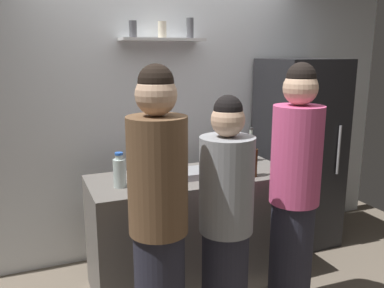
{
  "coord_description": "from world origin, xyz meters",
  "views": [
    {
      "loc": [
        -1.19,
        -2.28,
        1.85
      ],
      "look_at": [
        -0.04,
        0.52,
        1.17
      ],
      "focal_mm": 37.8,
      "sensor_mm": 36.0,
      "label": 1
    }
  ],
  "objects": [
    {
      "name": "person_grey_hoodie",
      "position": [
        -0.1,
        -0.17,
        0.79
      ],
      "size": [
        0.34,
        0.34,
        1.61
      ],
      "rotation": [
        0.0,
        0.0,
        3.15
      ],
      "color": "#262633",
      "rests_on": "ground"
    },
    {
      "name": "person_brown_jacket",
      "position": [
        -0.55,
        -0.21,
        0.9
      ],
      "size": [
        0.34,
        0.34,
        1.8
      ],
      "rotation": [
        0.0,
        0.0,
        5.3
      ],
      "color": "#262633",
      "rests_on": "ground"
    },
    {
      "name": "refrigerator",
      "position": [
        1.21,
        0.85,
        0.9
      ],
      "size": [
        0.67,
        0.68,
        1.8
      ],
      "color": "black",
      "rests_on": "ground"
    },
    {
      "name": "utensil_holder",
      "position": [
        -0.35,
        0.75,
        0.97
      ],
      "size": [
        0.1,
        0.1,
        0.21
      ],
      "color": "#B2B2B7",
      "rests_on": "counter"
    },
    {
      "name": "wine_bottle_amber_glass",
      "position": [
        0.38,
        0.32,
        1.04
      ],
      "size": [
        0.08,
        0.08,
        0.32
      ],
      "color": "#472814",
      "rests_on": "counter"
    },
    {
      "name": "back_wall_assembly",
      "position": [
        -0.0,
        1.25,
        1.3
      ],
      "size": [
        4.8,
        0.32,
        2.6
      ],
      "color": "white",
      "rests_on": "ground"
    },
    {
      "name": "counter",
      "position": [
        -0.04,
        0.52,
        0.46
      ],
      "size": [
        1.6,
        0.66,
        0.92
      ],
      "primitive_type": "cube",
      "color": "#66605B",
      "rests_on": "ground"
    },
    {
      "name": "wine_bottle_green_glass",
      "position": [
        -0.28,
        0.57,
        1.02
      ],
      "size": [
        0.08,
        0.08,
        0.29
      ],
      "color": "#19471E",
      "rests_on": "counter"
    },
    {
      "name": "wine_bottle_pale_glass",
      "position": [
        0.6,
        0.72,
        1.02
      ],
      "size": [
        0.07,
        0.07,
        0.3
      ],
      "color": "#B2BFB2",
      "rests_on": "counter"
    },
    {
      "name": "baking_pan",
      "position": [
        0.02,
        0.49,
        0.94
      ],
      "size": [
        0.34,
        0.24,
        0.05
      ],
      "primitive_type": "cube",
      "color": "gray",
      "rests_on": "counter"
    },
    {
      "name": "water_bottle_plastic",
      "position": [
        -0.62,
        0.46,
        1.03
      ],
      "size": [
        0.09,
        0.09,
        0.25
      ],
      "color": "silver",
      "rests_on": "counter"
    },
    {
      "name": "person_pink_top",
      "position": [
        0.46,
        -0.11,
        0.9
      ],
      "size": [
        0.34,
        0.34,
        1.79
      ],
      "rotation": [
        0.0,
        0.0,
        2.13
      ],
      "color": "#262633",
      "rests_on": "ground"
    }
  ]
}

